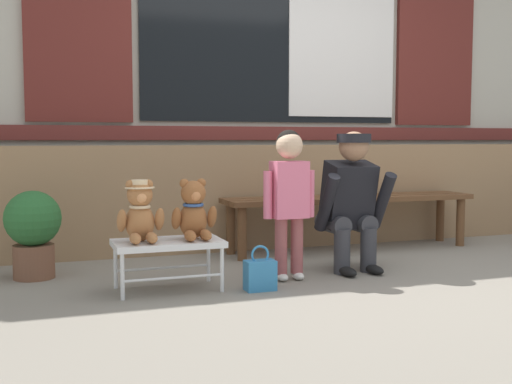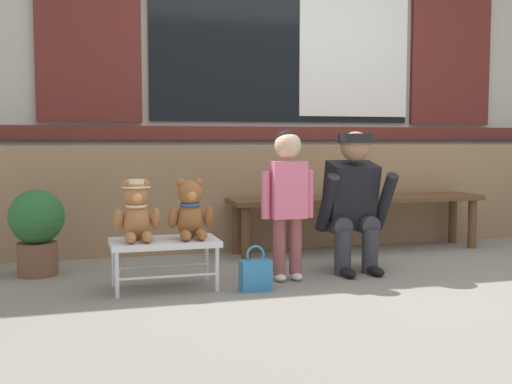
# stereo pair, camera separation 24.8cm
# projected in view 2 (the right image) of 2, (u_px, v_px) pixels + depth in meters

# --- Properties ---
(ground_plane) EXTENTS (60.00, 60.00, 0.00)m
(ground_plane) POSITION_uv_depth(u_px,v_px,m) (377.00, 282.00, 4.01)
(ground_plane) COLOR gray
(brick_low_wall) EXTENTS (7.97, 0.25, 0.85)m
(brick_low_wall) POSITION_uv_depth(u_px,v_px,m) (300.00, 196.00, 5.34)
(brick_low_wall) COLOR #997551
(brick_low_wall) RESTS_ON ground
(shop_facade) EXTENTS (8.13, 0.26, 3.74)m
(shop_facade) POSITION_uv_depth(u_px,v_px,m) (281.00, 31.00, 5.71)
(shop_facade) COLOR #B7B2A3
(shop_facade) RESTS_ON ground
(wooden_bench_long) EXTENTS (2.10, 0.40, 0.44)m
(wooden_bench_long) POSITION_uv_depth(u_px,v_px,m) (358.00, 205.00, 5.09)
(wooden_bench_long) COLOR brown
(wooden_bench_long) RESTS_ON ground
(small_display_bench) EXTENTS (0.64, 0.36, 0.30)m
(small_display_bench) POSITION_uv_depth(u_px,v_px,m) (164.00, 245.00, 3.80)
(small_display_bench) COLOR silver
(small_display_bench) RESTS_ON ground
(teddy_bear_with_hat) EXTENTS (0.28, 0.27, 0.36)m
(teddy_bear_with_hat) POSITION_uv_depth(u_px,v_px,m) (137.00, 212.00, 3.74)
(teddy_bear_with_hat) COLOR #A86B3D
(teddy_bear_with_hat) RESTS_ON small_display_bench
(teddy_bear_plain) EXTENTS (0.28, 0.26, 0.36)m
(teddy_bear_plain) POSITION_uv_depth(u_px,v_px,m) (190.00, 211.00, 3.83)
(teddy_bear_plain) COLOR #93562D
(teddy_bear_plain) RESTS_ON small_display_bench
(child_standing) EXTENTS (0.35, 0.18, 0.96)m
(child_standing) POSITION_uv_depth(u_px,v_px,m) (288.00, 188.00, 4.01)
(child_standing) COLOR #994C4C
(child_standing) RESTS_ON ground
(adult_crouching) EXTENTS (0.50, 0.49, 0.95)m
(adult_crouching) POSITION_uv_depth(u_px,v_px,m) (353.00, 201.00, 4.29)
(adult_crouching) COLOR #333338
(adult_crouching) RESTS_ON ground
(handbag_on_ground) EXTENTS (0.18, 0.11, 0.27)m
(handbag_on_ground) POSITION_uv_depth(u_px,v_px,m) (255.00, 274.00, 3.78)
(handbag_on_ground) COLOR teal
(handbag_on_ground) RESTS_ON ground
(potted_plant) EXTENTS (0.36, 0.36, 0.57)m
(potted_plant) POSITION_uv_depth(u_px,v_px,m) (37.00, 227.00, 4.17)
(potted_plant) COLOR brown
(potted_plant) RESTS_ON ground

